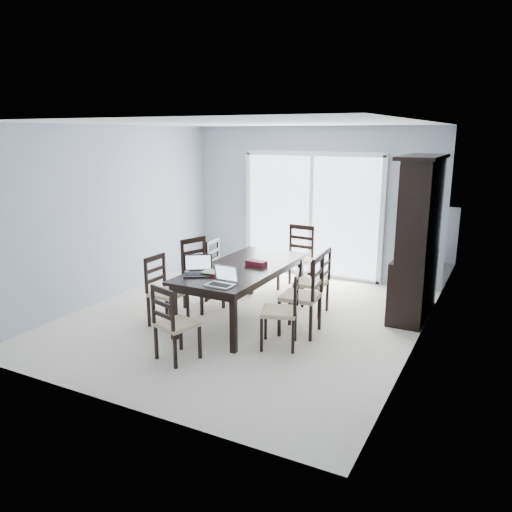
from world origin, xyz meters
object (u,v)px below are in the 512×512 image
object	(u,v)px
chair_left_near	(162,283)
chair_left_far	(219,262)
chair_right_mid	(308,286)
chair_end_near	(170,316)
hot_tub	(293,236)
chair_left_mid	(199,266)
chair_right_far	(318,274)
cell_phone	(220,282)
chair_end_far	(298,250)
laptop_dark	(198,271)
dining_table	(243,272)
game_box	(256,263)
china_hutch	(418,240)
laptop_silver	(220,281)
chair_right_near	(287,301)

from	to	relation	value
chair_left_near	chair_left_far	xyz separation A→B (m)	(0.09, 1.29, -0.01)
chair_right_mid	chair_end_near	distance (m)	1.77
hot_tub	chair_left_mid	bearing A→B (deg)	-90.25
chair_right_far	cell_phone	xyz separation A→B (m)	(-0.70, -1.45, 0.18)
chair_end_near	chair_end_far	world-z (taller)	chair_end_far
chair_right_mid	cell_phone	bearing A→B (deg)	125.16
chair_end_far	laptop_dark	size ratio (longest dim) A/B	2.74
dining_table	chair_left_near	world-z (taller)	chair_left_near
chair_left_near	chair_end_far	xyz separation A→B (m)	(0.97, 2.32, 0.06)
laptop_dark	game_box	world-z (taller)	laptop_dark
laptop_dark	chair_left_far	bearing A→B (deg)	79.15
chair_right_mid	chair_right_far	xyz separation A→B (m)	(-0.15, 0.73, -0.06)
dining_table	laptop_dark	xyz separation A→B (m)	(-0.28, -0.66, 0.14)
china_hutch	game_box	distance (m)	2.22
chair_left_mid	cell_phone	distance (m)	1.34
dining_table	laptop_silver	world-z (taller)	laptop_silver
chair_left_near	game_box	bearing A→B (deg)	127.62
chair_end_near	laptop_dark	size ratio (longest dim) A/B	2.35
chair_left_mid	chair_right_near	distance (m)	1.85
laptop_silver	chair_left_near	bearing A→B (deg)	168.40
dining_table	chair_right_mid	size ratio (longest dim) A/B	1.84
chair_right_mid	cell_phone	world-z (taller)	chair_right_mid
chair_left_near	chair_end_far	bearing A→B (deg)	158.86
china_hutch	chair_right_near	bearing A→B (deg)	-121.76
game_box	china_hutch	bearing A→B (deg)	31.55
chair_right_far	chair_left_mid	bearing A→B (deg)	104.85
chair_right_mid	game_box	size ratio (longest dim) A/B	4.38
chair_right_far	game_box	distance (m)	0.89
chair_right_far	hot_tub	world-z (taller)	chair_right_far
chair_right_near	chair_end_near	xyz separation A→B (m)	(-0.97, -0.95, -0.03)
dining_table	cell_phone	size ratio (longest dim) A/B	22.21
chair_end_near	laptop_silver	xyz separation A→B (m)	(0.27, 0.61, 0.27)
chair_left_far	china_hutch	bearing A→B (deg)	97.28
chair_right_far	hot_tub	size ratio (longest dim) A/B	0.65
chair_right_far	chair_end_far	xyz separation A→B (m)	(-0.72, 1.04, 0.05)
chair_right_mid	chair_end_near	size ratio (longest dim) A/B	1.18
chair_end_near	laptop_dark	xyz separation A→B (m)	(-0.20, 0.86, 0.27)
chair_right_mid	hot_tub	xyz separation A→B (m)	(-1.77, 3.66, -0.20)
china_hutch	chair_left_far	world-z (taller)	china_hutch
chair_end_near	hot_tub	world-z (taller)	chair_end_near
hot_tub	chair_end_far	bearing A→B (deg)	-64.59
chair_left_mid	dining_table	bearing A→B (deg)	98.08
laptop_silver	china_hutch	bearing A→B (deg)	52.10
chair_left_far	chair_right_mid	size ratio (longest dim) A/B	0.88
chair_left_far	laptop_dark	bearing A→B (deg)	16.17
laptop_silver	game_box	distance (m)	1.01
china_hutch	chair_right_mid	size ratio (longest dim) A/B	1.84
chair_right_far	cell_phone	distance (m)	1.62
chair_left_far	game_box	world-z (taller)	chair_left_far
chair_end_near	game_box	xyz separation A→B (m)	(0.22, 1.61, 0.25)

